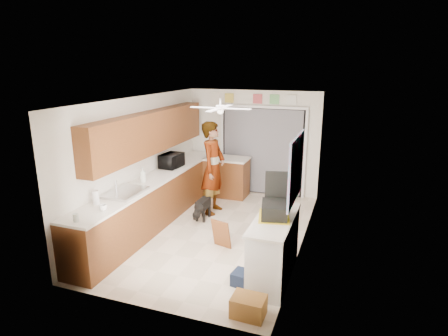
% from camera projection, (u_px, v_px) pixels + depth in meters
% --- Properties ---
extents(floor, '(5.00, 5.00, 0.00)m').
position_uv_depth(floor, '(217.00, 231.00, 7.15)').
color(floor, beige).
rests_on(floor, ground).
extents(ceiling, '(5.00, 5.00, 0.00)m').
position_uv_depth(ceiling, '(216.00, 99.00, 6.48)').
color(ceiling, white).
rests_on(ceiling, ground).
extents(wall_back, '(3.20, 0.00, 3.20)m').
position_uv_depth(wall_back, '(253.00, 142.00, 9.09)').
color(wall_back, white).
rests_on(wall_back, ground).
extents(wall_front, '(3.20, 0.00, 3.20)m').
position_uv_depth(wall_front, '(144.00, 220.00, 4.55)').
color(wall_front, white).
rests_on(wall_front, ground).
extents(wall_left, '(0.00, 5.00, 5.00)m').
position_uv_depth(wall_left, '(140.00, 161.00, 7.33)').
color(wall_left, white).
rests_on(wall_left, ground).
extents(wall_right, '(0.00, 5.00, 5.00)m').
position_uv_depth(wall_right, '(305.00, 177.00, 6.30)').
color(wall_right, white).
rests_on(wall_right, ground).
extents(left_base_cabinets, '(0.60, 4.80, 0.90)m').
position_uv_depth(left_base_cabinets, '(156.00, 201.00, 7.45)').
color(left_base_cabinets, brown).
rests_on(left_base_cabinets, floor).
extents(left_countertop, '(0.62, 4.80, 0.04)m').
position_uv_depth(left_countertop, '(155.00, 179.00, 7.32)').
color(left_countertop, white).
rests_on(left_countertop, left_base_cabinets).
extents(upper_cabinets, '(0.32, 4.00, 0.80)m').
position_uv_depth(upper_cabinets, '(151.00, 132.00, 7.32)').
color(upper_cabinets, brown).
rests_on(upper_cabinets, wall_left).
extents(sink_basin, '(0.50, 0.76, 0.06)m').
position_uv_depth(sink_basin, '(126.00, 193.00, 6.40)').
color(sink_basin, silver).
rests_on(sink_basin, left_countertop).
extents(faucet, '(0.03, 0.03, 0.22)m').
position_uv_depth(faucet, '(116.00, 186.00, 6.44)').
color(faucet, silver).
rests_on(faucet, left_countertop).
extents(peninsula_base, '(1.00, 0.60, 0.90)m').
position_uv_depth(peninsula_base, '(227.00, 177.00, 9.01)').
color(peninsula_base, brown).
rests_on(peninsula_base, floor).
extents(peninsula_top, '(1.04, 0.64, 0.04)m').
position_uv_depth(peninsula_top, '(227.00, 159.00, 8.88)').
color(peninsula_top, white).
rests_on(peninsula_top, peninsula_base).
extents(back_opening_recess, '(2.00, 0.06, 2.10)m').
position_uv_depth(back_opening_recess, '(262.00, 151.00, 9.03)').
color(back_opening_recess, black).
rests_on(back_opening_recess, wall_back).
extents(curtain_panel, '(1.90, 0.03, 2.05)m').
position_uv_depth(curtain_panel, '(262.00, 152.00, 9.00)').
color(curtain_panel, gray).
rests_on(curtain_panel, wall_back).
extents(door_trim_left, '(0.06, 0.04, 2.10)m').
position_uv_depth(door_trim_left, '(222.00, 149.00, 9.33)').
color(door_trim_left, white).
rests_on(door_trim_left, wall_back).
extents(door_trim_right, '(0.06, 0.04, 2.10)m').
position_uv_depth(door_trim_right, '(305.00, 155.00, 8.68)').
color(door_trim_right, white).
rests_on(door_trim_right, wall_back).
extents(door_trim_head, '(2.10, 0.04, 0.06)m').
position_uv_depth(door_trim_head, '(263.00, 107.00, 8.72)').
color(door_trim_head, white).
rests_on(door_trim_head, wall_back).
extents(header_frame_0, '(0.22, 0.02, 0.22)m').
position_uv_depth(header_frame_0, '(229.00, 98.00, 8.97)').
color(header_frame_0, gold).
rests_on(header_frame_0, wall_back).
extents(header_frame_2, '(0.22, 0.02, 0.22)m').
position_uv_depth(header_frame_2, '(258.00, 99.00, 8.75)').
color(header_frame_2, '#BE474D').
rests_on(header_frame_2, wall_back).
extents(header_frame_3, '(0.22, 0.02, 0.22)m').
position_uv_depth(header_frame_3, '(274.00, 99.00, 8.62)').
color(header_frame_3, '#66B366').
rests_on(header_frame_3, wall_back).
extents(header_frame_4, '(0.22, 0.02, 0.22)m').
position_uv_depth(header_frame_4, '(292.00, 100.00, 8.49)').
color(header_frame_4, silver).
rests_on(header_frame_4, wall_back).
extents(route66_sign, '(0.22, 0.02, 0.26)m').
position_uv_depth(route66_sign, '(216.00, 98.00, 9.09)').
color(route66_sign, silver).
rests_on(route66_sign, wall_back).
extents(right_counter_base, '(0.50, 1.40, 0.90)m').
position_uv_depth(right_counter_base, '(274.00, 249.00, 5.50)').
color(right_counter_base, white).
rests_on(right_counter_base, floor).
extents(right_counter_top, '(0.54, 1.44, 0.04)m').
position_uv_depth(right_counter_top, '(274.00, 220.00, 5.38)').
color(right_counter_top, white).
rests_on(right_counter_top, right_counter_base).
extents(abstract_painting, '(0.03, 1.15, 0.95)m').
position_uv_depth(abstract_painting, '(296.00, 169.00, 5.29)').
color(abstract_painting, '#EC57A3').
rests_on(abstract_painting, wall_right).
extents(ceiling_fan, '(1.14, 1.14, 0.24)m').
position_uv_depth(ceiling_fan, '(220.00, 108.00, 6.71)').
color(ceiling_fan, white).
rests_on(ceiling_fan, ceiling).
extents(microwave, '(0.39, 0.55, 0.30)m').
position_uv_depth(microwave, '(172.00, 161.00, 8.01)').
color(microwave, black).
rests_on(microwave, left_countertop).
extents(soap_bottle, '(0.13, 0.13, 0.29)m').
position_uv_depth(soap_bottle, '(143.00, 175.00, 6.99)').
color(soap_bottle, silver).
rests_on(soap_bottle, left_countertop).
extents(cup, '(0.14, 0.14, 0.09)m').
position_uv_depth(cup, '(103.00, 208.00, 5.65)').
color(cup, white).
rests_on(cup, left_countertop).
extents(jar_b, '(0.08, 0.08, 0.12)m').
position_uv_depth(jar_b, '(76.00, 218.00, 5.25)').
color(jar_b, silver).
rests_on(jar_b, left_countertop).
extents(paper_towel_roll, '(0.11, 0.11, 0.22)m').
position_uv_depth(paper_towel_roll, '(96.00, 197.00, 5.90)').
color(paper_towel_roll, white).
rests_on(paper_towel_roll, left_countertop).
extents(suitcase, '(0.46, 0.55, 0.21)m').
position_uv_depth(suitcase, '(274.00, 210.00, 5.41)').
color(suitcase, black).
rests_on(suitcase, right_counter_top).
extents(suitcase_rim, '(0.55, 0.66, 0.02)m').
position_uv_depth(suitcase_rim, '(274.00, 217.00, 5.44)').
color(suitcase_rim, yellow).
rests_on(suitcase_rim, suitcase).
extents(suitcase_lid, '(0.42, 0.12, 0.50)m').
position_uv_depth(suitcase_lid, '(279.00, 187.00, 5.61)').
color(suitcase_lid, black).
rests_on(suitcase_lid, suitcase).
extents(cardboard_box, '(0.43, 0.33, 0.26)m').
position_uv_depth(cardboard_box, '(248.00, 306.00, 4.71)').
color(cardboard_box, '#A47633').
rests_on(cardboard_box, floor).
extents(navy_crate, '(0.36, 0.31, 0.20)m').
position_uv_depth(navy_crate, '(244.00, 279.00, 5.38)').
color(navy_crate, black).
rests_on(navy_crate, floor).
extents(cabinet_door_panel, '(0.37, 0.22, 0.52)m').
position_uv_depth(cabinet_door_panel, '(221.00, 234.00, 6.43)').
color(cabinet_door_panel, brown).
rests_on(cabinet_door_panel, floor).
extents(man, '(0.49, 0.73, 1.96)m').
position_uv_depth(man, '(213.00, 168.00, 7.85)').
color(man, white).
rests_on(man, floor).
extents(dog, '(0.26, 0.61, 0.48)m').
position_uv_depth(dog, '(203.00, 208.00, 7.66)').
color(dog, black).
rests_on(dog, floor).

